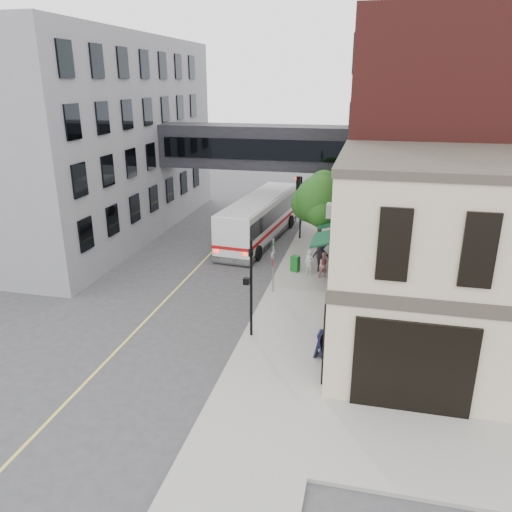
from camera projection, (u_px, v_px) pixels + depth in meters
The scene contains 17 objects.
ground at pixel (231, 359), 20.83m from camera, with size 120.00×120.00×0.00m, color #38383A.
sidewalk_main at pixel (317, 254), 33.23m from camera, with size 4.00×60.00×0.15m, color gray.
corner_building at pixel (465, 266), 19.34m from camera, with size 10.19×8.12×8.45m.
brick_building at pixel (455, 151), 30.13m from camera, with size 13.76×18.00×14.00m.
opposite_building at pixel (67, 138), 36.82m from camera, with size 14.00×24.00×14.00m, color slate.
skyway_bridge at pixel (257, 147), 35.83m from camera, with size 14.00×3.18×3.00m.
traffic_signal_near at pixel (250, 277), 21.59m from camera, with size 0.44×0.22×4.60m.
traffic_signal_far at pixel (299, 195), 35.27m from camera, with size 0.53×0.28×4.50m.
street_sign_pole at pixel (273, 261), 26.53m from camera, with size 0.08×0.75×3.00m.
street_tree at pixel (321, 200), 31.19m from camera, with size 3.80×3.20×5.60m.
lane_marking at pixel (197, 267), 31.08m from camera, with size 0.12×40.00×0.01m, color #D8CC4C.
bus at pixel (260, 217), 35.81m from camera, with size 3.72×11.73×3.10m.
pedestrian_a at pixel (309, 263), 29.26m from camera, with size 0.55×0.36×1.50m, color silver.
pedestrian_b at pixel (325, 265), 28.82m from camera, with size 0.75×0.58×1.54m, color #CF8786.
pedestrian_c at pixel (321, 256), 29.72m from camera, with size 1.23×0.70×1.90m, color black.
newspaper_box at pixel (295, 264), 29.90m from camera, with size 0.47×0.42×0.95m, color #155F1E.
sandwich_board at pixel (320, 344), 20.67m from camera, with size 0.39×0.61×1.09m, color black.
Camera 1 is at (5.15, -17.48, 11.03)m, focal length 35.00 mm.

